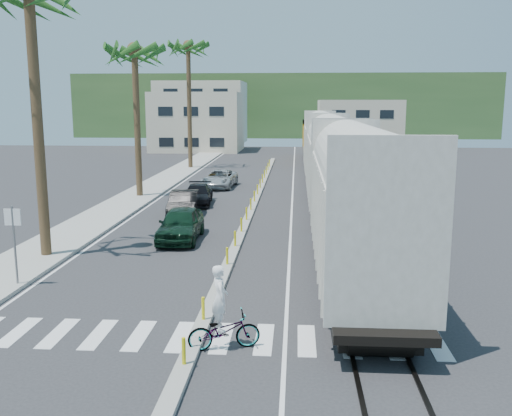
{
  "coord_description": "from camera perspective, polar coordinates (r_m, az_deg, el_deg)",
  "views": [
    {
      "loc": [
        2.75,
        -17.18,
        6.6
      ],
      "look_at": [
        0.99,
        7.62,
        2.0
      ],
      "focal_mm": 40.0,
      "sensor_mm": 36.0,
      "label": 1
    }
  ],
  "objects": [
    {
      "name": "hillside",
      "position": [
        117.21,
        2.76,
        10.18
      ],
      "size": [
        80.0,
        20.0,
        12.0
      ],
      "primitive_type": "cube",
      "color": "#385628",
      "rests_on": "ground"
    },
    {
      "name": "median",
      "position": [
        37.8,
        -0.17,
        0.56
      ],
      "size": [
        0.45,
        60.0,
        0.85
      ],
      "color": "gray",
      "rests_on": "ground"
    },
    {
      "name": "rails",
      "position": [
        45.71,
        6.85,
        2.14
      ],
      "size": [
        1.56,
        100.0,
        0.06
      ],
      "color": "black",
      "rests_on": "ground"
    },
    {
      "name": "lane_markings",
      "position": [
        42.97,
        -2.53,
        1.64
      ],
      "size": [
        9.42,
        90.0,
        0.01
      ],
      "color": "silver",
      "rests_on": "ground"
    },
    {
      "name": "car_rear",
      "position": [
        45.17,
        -3.68,
        2.95
      ],
      "size": [
        2.96,
        5.29,
        1.39
      ],
      "primitive_type": "imported",
      "rotation": [
        0.0,
        0.0,
        -0.07
      ],
      "color": "#B3B6B8",
      "rests_on": "ground"
    },
    {
      "name": "crosswalk",
      "position": [
        16.77,
        -5.84,
        -12.72
      ],
      "size": [
        14.0,
        2.2,
        0.01
      ],
      "primitive_type": "cube",
      "color": "silver",
      "rests_on": "ground"
    },
    {
      "name": "sidewalk",
      "position": [
        44.14,
        -10.75,
        1.8
      ],
      "size": [
        3.0,
        90.0,
        0.15
      ],
      "primitive_type": "cube",
      "color": "gray",
      "rests_on": "ground"
    },
    {
      "name": "car_lead",
      "position": [
        27.93,
        -7.54,
        -1.6
      ],
      "size": [
        2.08,
        4.77,
        1.6
      ],
      "primitive_type": "imported",
      "rotation": [
        0.0,
        0.0,
        0.02
      ],
      "color": "black",
      "rests_on": "ground"
    },
    {
      "name": "ground",
      "position": [
        18.61,
        -4.77,
        -10.33
      ],
      "size": [
        140.0,
        140.0,
        0.0
      ],
      "primitive_type": "plane",
      "color": "#28282B",
      "rests_on": "ground"
    },
    {
      "name": "buildings",
      "position": [
        89.33,
        -1.85,
        9.04
      ],
      "size": [
        38.0,
        27.0,
        10.0
      ],
      "color": "beige",
      "rests_on": "ground"
    },
    {
      "name": "freight_train",
      "position": [
        41.1,
        7.22,
        5.24
      ],
      "size": [
        3.0,
        60.94,
        5.85
      ],
      "color": "#AAA79C",
      "rests_on": "ground"
    },
    {
      "name": "car_third",
      "position": [
        37.68,
        -5.86,
        1.34
      ],
      "size": [
        2.55,
        4.78,
        1.3
      ],
      "primitive_type": "imported",
      "rotation": [
        0.0,
        0.0,
        0.08
      ],
      "color": "black",
      "rests_on": "ground"
    },
    {
      "name": "cyclist",
      "position": [
        15.72,
        -3.31,
        -11.41
      ],
      "size": [
        1.76,
        2.35,
        2.36
      ],
      "rotation": [
        0.0,
        0.0,
        1.86
      ],
      "color": "#9EA0A5",
      "rests_on": "ground"
    },
    {
      "name": "palm_trees",
      "position": [
        41.54,
        -11.56,
        16.09
      ],
      "size": [
        3.5,
        37.2,
        13.75
      ],
      "color": "brown",
      "rests_on": "ground"
    },
    {
      "name": "car_second",
      "position": [
        33.83,
        -7.22,
        0.43
      ],
      "size": [
        2.33,
        4.79,
        1.49
      ],
      "primitive_type": "imported",
      "rotation": [
        0.0,
        0.0,
        0.08
      ],
      "color": "black",
      "rests_on": "ground"
    },
    {
      "name": "street_sign",
      "position": [
        22.14,
        -23.06,
        -2.44
      ],
      "size": [
        0.6,
        0.08,
        3.0
      ],
      "color": "slate",
      "rests_on": "ground"
    }
  ]
}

